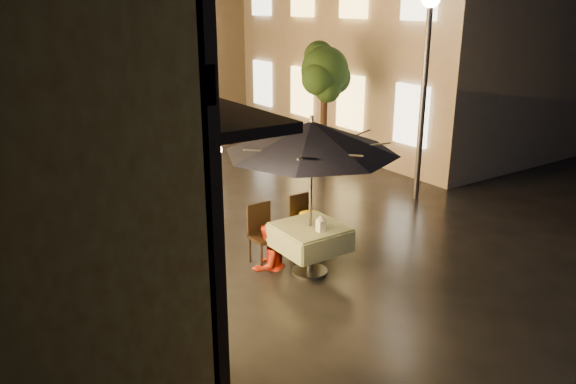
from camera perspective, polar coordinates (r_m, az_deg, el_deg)
ground at (r=9.06m, az=8.76°, el=-7.57°), size 90.00×90.00×0.00m
east_building_near at (r=18.05m, az=13.20°, el=16.42°), size 7.30×9.30×6.80m
east_building_far at (r=27.26m, az=-5.46°, el=17.93°), size 7.30×10.30×7.30m
street_tree at (r=13.24m, az=3.77°, el=11.90°), size 1.43×1.20×3.15m
streetlamp_near at (r=11.73m, az=13.86°, el=12.99°), size 0.36×0.36×4.23m
streetlamp_far at (r=21.71m, az=-10.92°, el=15.56°), size 0.36×0.36×4.23m
cafe_table at (r=8.56m, az=2.25°, el=-4.64°), size 0.99×0.99×0.78m
patio_umbrella at (r=8.07m, az=2.39°, el=5.59°), size 2.56×2.56×2.46m
cafe_chair_left at (r=8.94m, az=-2.62°, el=-3.95°), size 0.42×0.42×0.97m
cafe_chair_right at (r=9.34m, az=1.57°, el=-2.90°), size 0.42×0.42×0.97m
table_lantern at (r=8.24m, az=3.36°, el=-3.13°), size 0.16×0.16×0.25m
person_orange at (r=8.70m, az=-2.08°, el=-3.45°), size 0.80×0.70×1.39m
person_yellow at (r=9.17m, az=2.16°, el=-2.02°), size 1.07×0.81×1.47m
bicycle_0 at (r=10.15m, az=-12.12°, el=-2.05°), size 1.82×0.93×0.91m
bicycle_1 at (r=12.06m, az=-16.90°, el=0.92°), size 1.59×0.76×0.92m
bicycle_2 at (r=12.13m, az=-19.19°, el=0.77°), size 1.76×0.63×0.92m
bicycle_3 at (r=13.68m, az=-20.99°, el=2.90°), size 1.85×0.67×1.09m
bicycle_4 at (r=14.81m, az=-21.09°, el=3.69°), size 1.86×1.20×0.92m
bicycle_5 at (r=14.92m, az=-20.40°, el=3.96°), size 1.67×0.84×0.97m
bicycle_6 at (r=16.55m, az=-22.88°, el=4.89°), size 1.78×1.25×0.89m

